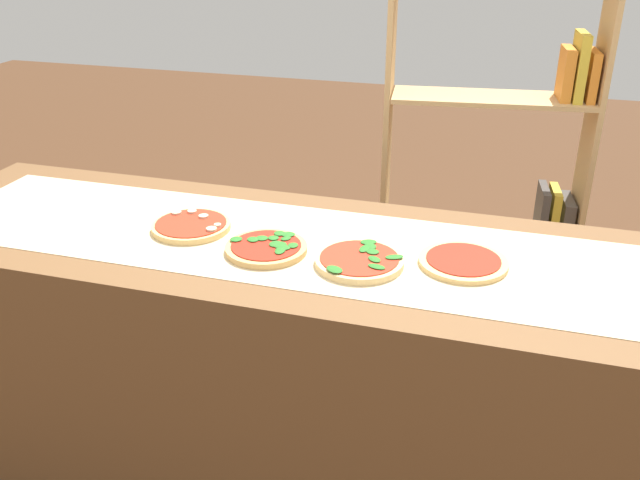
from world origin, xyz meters
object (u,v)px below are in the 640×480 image
object	(u,v)px
pizza_plain_3	(463,261)
pizza_spinach_2	(360,261)
pizza_spinach_1	(267,248)
bookshelf	(502,205)
pizza_mushroom_0	(192,225)

from	to	relation	value
pizza_plain_3	pizza_spinach_2	bearing A→B (deg)	-163.02
pizza_spinach_1	bookshelf	xyz separation A→B (m)	(0.59, 1.05, -0.22)
pizza_mushroom_0	bookshelf	size ratio (longest dim) A/B	0.13
pizza_spinach_1	bookshelf	distance (m)	1.23
bookshelf	pizza_spinach_2	bearing A→B (deg)	-107.41
pizza_mushroom_0	pizza_spinach_2	xyz separation A→B (m)	(0.52, -0.08, 0.00)
pizza_spinach_1	pizza_spinach_2	world-z (taller)	pizza_spinach_2
pizza_plain_3	bookshelf	xyz separation A→B (m)	(0.07, 0.98, -0.22)
pizza_mushroom_0	pizza_plain_3	world-z (taller)	pizza_mushroom_0
pizza_spinach_2	pizza_plain_3	world-z (taller)	pizza_spinach_2
pizza_mushroom_0	bookshelf	world-z (taller)	bookshelf
pizza_mushroom_0	bookshelf	distance (m)	1.31
pizza_spinach_2	pizza_plain_3	xyz separation A→B (m)	(0.26, 0.08, -0.00)
bookshelf	pizza_spinach_1	bearing A→B (deg)	-119.38
pizza_spinach_1	pizza_spinach_2	distance (m)	0.26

